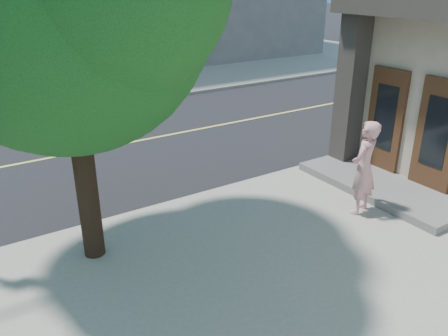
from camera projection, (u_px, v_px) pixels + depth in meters
sidewalk_ne at (145, 51)px, 31.39m from camera, size 29.00×25.00×0.12m
man_on_phone at (364, 168)px, 9.48m from camera, size 0.86×0.70×2.03m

